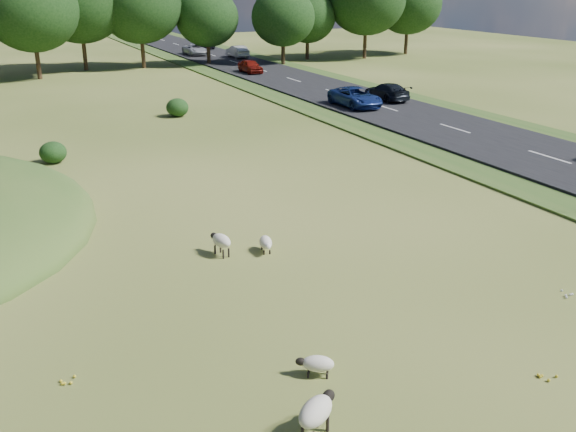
# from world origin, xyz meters

# --- Properties ---
(ground) EXTENTS (160.00, 160.00, 0.00)m
(ground) POSITION_xyz_m (0.00, 20.00, 0.00)
(ground) COLOR #41571B
(ground) RESTS_ON ground
(road) EXTENTS (8.00, 150.00, 0.25)m
(road) POSITION_xyz_m (20.00, 30.00, 0.12)
(road) COLOR black
(road) RESTS_ON ground
(treeline) EXTENTS (96.28, 14.66, 11.70)m
(treeline) POSITION_xyz_m (-1.06, 55.44, 6.57)
(treeline) COLOR black
(treeline) RESTS_ON ground
(shrubs) EXTENTS (23.16, 13.88, 1.43)m
(shrubs) POSITION_xyz_m (-6.34, 27.86, 0.67)
(shrubs) COLOR black
(shrubs) RESTS_ON ground
(sheep_0) EXTENTS (0.64, 1.08, 0.60)m
(sheep_0) POSITION_xyz_m (0.77, 3.33, 0.38)
(sheep_0) COLOR beige
(sheep_0) RESTS_ON ground
(sheep_1) EXTENTS (1.33, 1.07, 0.95)m
(sheep_1) POSITION_xyz_m (-2.36, -6.46, 0.66)
(sheep_1) COLOR beige
(sheep_1) RESTS_ON ground
(sheep_2) EXTENTS (1.01, 0.80, 0.57)m
(sheep_2) POSITION_xyz_m (-1.27, -4.45, 0.36)
(sheep_2) COLOR beige
(sheep_2) RESTS_ON ground
(sheep_3) EXTENTS (0.69, 1.19, 0.83)m
(sheep_3) POSITION_xyz_m (-0.82, 3.77, 0.58)
(sheep_3) COLOR beige
(sheep_3) RESTS_ON ground
(car_0) EXTENTS (1.56, 4.47, 1.47)m
(car_0) POSITION_xyz_m (21.90, 59.72, 0.99)
(car_0) COLOR #9EA2A6
(car_0) RESTS_ON road
(car_2) EXTENTS (1.90, 4.66, 1.35)m
(car_2) POSITION_xyz_m (21.90, 26.82, 0.93)
(car_2) COLOR black
(car_2) RESTS_ON road
(car_3) EXTENTS (1.59, 3.96, 1.35)m
(car_3) POSITION_xyz_m (18.10, 46.41, 0.92)
(car_3) COLOR maroon
(car_3) RESTS_ON road
(car_4) EXTENTS (2.27, 4.93, 1.37)m
(car_4) POSITION_xyz_m (18.10, 64.85, 0.93)
(car_4) COLOR #B6B8BF
(car_4) RESTS_ON road
(car_5) EXTENTS (1.77, 4.36, 1.27)m
(car_5) POSITION_xyz_m (21.90, 71.95, 0.88)
(car_5) COLOR black
(car_5) RESTS_ON road
(car_6) EXTENTS (2.40, 5.20, 1.44)m
(car_6) POSITION_xyz_m (18.10, 25.46, 0.97)
(car_6) COLOR navy
(car_6) RESTS_ON road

